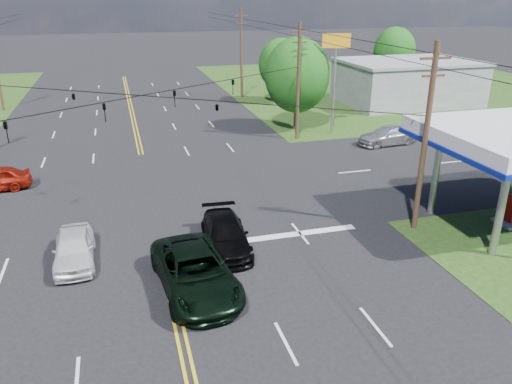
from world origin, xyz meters
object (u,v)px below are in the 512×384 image
object	(u,v)px
tree_far_r	(394,51)
pole_right_far	(241,53)
pickup_white	(74,248)
suv_black	(226,235)
pickup_dkgreen	(195,272)
retail_ne	(407,83)
pole_ne	(298,80)
pole_se	(425,138)
tree_right_b	(281,64)
tree_right_a	(297,75)

from	to	relation	value
tree_far_r	pole_right_far	bearing A→B (deg)	-174.56
pickup_white	suv_black	bearing A→B (deg)	-5.14
pickup_dkgreen	pickup_white	world-z (taller)	pickup_dkgreen
tree_far_r	suv_black	distance (m)	49.58
retail_ne	pole_ne	bearing A→B (deg)	-147.09
retail_ne	suv_black	distance (m)	39.29
pole_se	pickup_white	xyz separation A→B (m)	(-16.92, 1.00, -4.18)
pole_ne	pole_se	bearing A→B (deg)	-90.00
retail_ne	tree_far_r	size ratio (longest dim) A/B	1.83
tree_right_b	pickup_white	bearing A→B (deg)	-122.55
pole_se	tree_far_r	xyz separation A→B (m)	(21.00, 39.00, -0.37)
pickup_dkgreen	pickup_white	bearing A→B (deg)	137.53
tree_far_r	pickup_white	xyz separation A→B (m)	(-37.92, -38.00, -3.81)
pole_right_far	suv_black	size ratio (longest dim) A/B	2.00
tree_right_a	pickup_dkgreen	xyz separation A→B (m)	(-12.99, -23.75, -4.02)
pickup_dkgreen	pole_se	bearing A→B (deg)	7.63
tree_right_b	pickup_dkgreen	world-z (taller)	tree_right_b
tree_right_a	tree_far_r	bearing A→B (deg)	41.99
pole_ne	tree_right_b	world-z (taller)	pole_ne
pickup_dkgreen	pickup_white	distance (m)	6.20
tree_right_b	suv_black	distance (m)	35.37
retail_ne	tree_right_b	xyz separation A→B (m)	(-13.50, 4.00, 2.02)
pole_ne	pole_right_far	xyz separation A→B (m)	(0.00, 19.00, 0.25)
pickup_dkgreen	pickup_white	size ratio (longest dim) A/B	1.41
retail_ne	pickup_white	xyz separation A→B (m)	(-33.92, -28.00, -1.46)
pole_se	pole_ne	bearing A→B (deg)	90.00
pole_se	pickup_white	size ratio (longest dim) A/B	2.20
tree_right_a	pickup_white	size ratio (longest dim) A/B	1.89
pole_se	suv_black	size ratio (longest dim) A/B	1.90
tree_far_r	pickup_dkgreen	bearing A→B (deg)	-128.32
retail_ne	pole_se	bearing A→B (deg)	-120.38
pole_se	pickup_dkgreen	distance (m)	12.95
pole_right_far	pickup_dkgreen	size ratio (longest dim) A/B	1.64
pickup_white	pickup_dkgreen	bearing A→B (deg)	-38.20
pickup_dkgreen	pole_right_far	bearing A→B (deg)	67.94
retail_ne	pole_se	size ratio (longest dim) A/B	1.47
retail_ne	pickup_white	bearing A→B (deg)	-140.46
tree_right_a	pole_se	bearing A→B (deg)	-92.73
tree_right_b	suv_black	bearing A→B (deg)	-112.56
tree_far_r	pickup_white	size ratio (longest dim) A/B	1.76
tree_right_a	suv_black	bearing A→B (deg)	-118.22
pole_right_far	pickup_white	bearing A→B (deg)	-115.18
retail_ne	pole_ne	xyz separation A→B (m)	(-17.00, -11.00, 2.72)
pole_ne	pole_right_far	distance (m)	19.00
retail_ne	pickup_dkgreen	size ratio (longest dim) A/B	2.29
retail_ne	tree_far_r	world-z (taller)	tree_far_r
suv_black	pickup_white	bearing A→B (deg)	179.58
tree_right_b	tree_far_r	bearing A→B (deg)	18.92
pole_se	pole_ne	world-z (taller)	same
pole_ne	suv_black	xyz separation A→B (m)	(-10.00, -17.50, -4.19)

